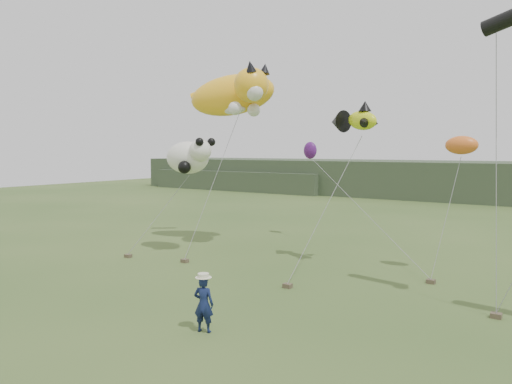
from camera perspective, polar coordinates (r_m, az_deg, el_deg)
ground at (r=16.18m, az=-2.16°, el=-14.31°), size 120.00×120.00×0.00m
headland at (r=58.33m, az=22.45°, el=1.17°), size 90.00×13.00×4.00m
festival_attendant at (r=14.95m, az=-6.00°, el=-12.64°), size 0.69×0.56×1.65m
sandbag_anchors at (r=20.90m, az=3.39°, el=-9.63°), size 16.82×4.05×0.17m
cat_kite at (r=27.68m, az=-2.29°, el=11.17°), size 6.42×3.92×2.93m
fish_kite at (r=22.92m, az=11.05°, el=8.05°), size 2.79×1.83×1.35m
panda_kite at (r=25.67m, az=-7.63°, el=4.01°), size 2.93×1.89×1.82m
misc_kites at (r=25.09m, az=15.22°, el=4.92°), size 10.63×5.13×1.13m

